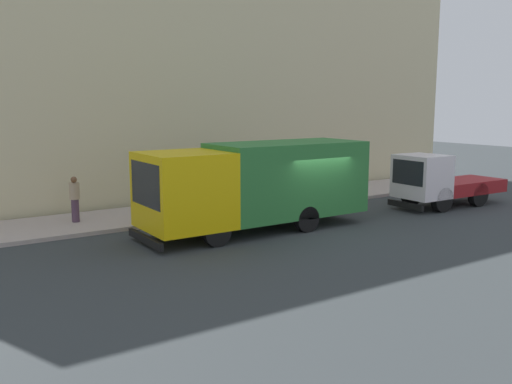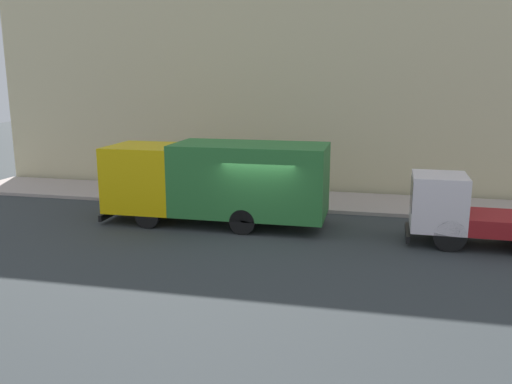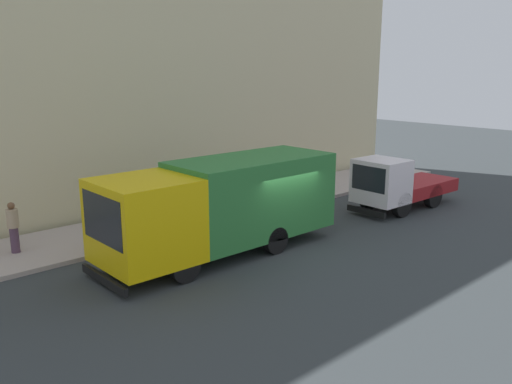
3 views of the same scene
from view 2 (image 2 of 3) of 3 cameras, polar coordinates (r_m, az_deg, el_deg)
name	(u,v)px [view 2 (image 2 of 3)]	position (r m, az deg, el deg)	size (l,w,h in m)	color
ground	(262,231)	(18.72, 0.63, -4.26)	(80.00, 80.00, 0.00)	#323739
sidewalk	(285,199)	(23.24, 3.13, -0.80)	(3.56, 30.00, 0.14)	#B0A199
building_facade	(295,77)	(24.89, 4.18, 12.28)	(0.50, 30.00, 10.68)	beige
large_utility_truck	(217,179)	(19.40, -4.27, 1.40)	(2.59, 8.20, 3.00)	yellow
small_flatbed_truck	(473,213)	(18.31, 22.37, -2.10)	(2.04, 5.45, 2.27)	white
pedestrian_walking	(182,180)	(22.94, -8.02, 1.27)	(0.45, 0.45, 1.59)	#4C384E
pedestrian_standing	(139,172)	(25.17, -12.54, 2.11)	(0.50, 0.50, 1.64)	#4E364A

